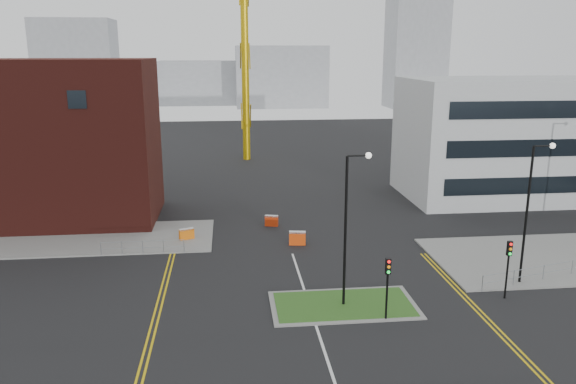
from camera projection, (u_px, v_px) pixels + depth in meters
pavement_left at (34, 241)px, 44.36m from camera, size 28.00×8.00×0.12m
island_kerb at (343, 305)px, 33.16m from camera, size 8.60×4.60×0.08m
grass_island at (343, 305)px, 33.15m from camera, size 8.00×4.00×0.12m
brick_building at (13, 144)px, 48.18m from camera, size 24.20×10.07×14.24m
office_block at (528, 138)px, 57.31m from camera, size 25.00×12.20×12.00m
streetlamp_island at (349, 218)px, 31.87m from camera, size 1.46×0.36×9.18m
streetlamp_right_near at (531, 203)px, 35.04m from camera, size 1.46×0.36×9.18m
traffic_light_island at (388, 277)px, 30.80m from camera, size 0.28×0.33×3.65m
traffic_light_right at (509, 258)px, 33.56m from camera, size 0.28×0.33×3.65m
railing_left at (143, 245)px, 41.28m from camera, size 6.05×0.05×1.10m
centre_line at (328, 362)px, 27.17m from camera, size 0.15×30.00×0.01m
yellow_left_a at (158, 300)px, 33.95m from camera, size 0.12×24.00×0.01m
yellow_left_b at (163, 299)px, 33.98m from camera, size 0.12×24.00×0.01m
yellow_right_a at (480, 315)px, 32.02m from camera, size 0.12×20.00×0.01m
yellow_right_b at (485, 314)px, 32.05m from camera, size 0.12×20.00×0.01m
skyline_a at (77, 67)px, 134.10m from camera, size 18.00×12.00×22.00m
skyline_b at (281, 77)px, 149.67m from camera, size 24.00×12.00×16.00m
skyline_c at (416, 53)px, 147.03m from camera, size 14.00×12.00×28.00m
skyline_d at (214, 83)px, 157.93m from camera, size 30.00×12.00×12.00m
barrier_left at (187, 234)px, 44.47m from camera, size 1.22×0.79×0.98m
barrier_mid at (297, 238)px, 43.48m from camera, size 1.32×0.60×1.07m
barrier_right at (272, 220)px, 48.16m from camera, size 1.17×0.64×0.94m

